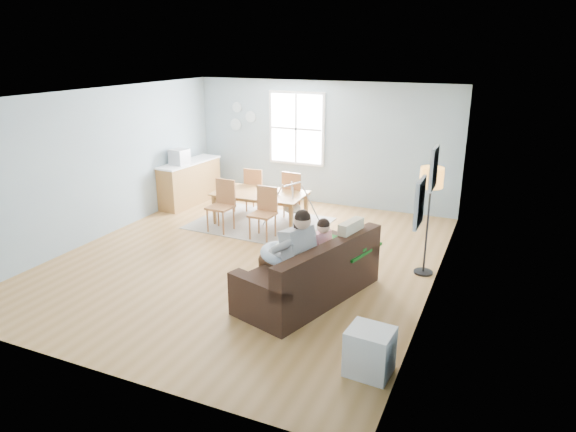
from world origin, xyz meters
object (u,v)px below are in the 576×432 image
at_px(sofa, 312,277).
at_px(baby_swing, 292,207).
at_px(monitor, 179,157).
at_px(counter, 190,182).
at_px(chair_nw, 255,187).
at_px(floor_lamp, 431,187).
at_px(chair_sw, 223,202).
at_px(chair_se, 265,209).
at_px(father, 290,252).
at_px(dining_table, 260,208).
at_px(chair_ne, 294,191).
at_px(toddler, 317,242).
at_px(storage_cube, 369,351).

xyz_separation_m(sofa, baby_swing, (-1.48, 2.72, 0.07)).
relative_size(sofa, monitor, 6.11).
relative_size(counter, baby_swing, 1.61).
distance_m(chair_nw, monitor, 1.79).
bearing_deg(monitor, floor_lamp, -14.34).
xyz_separation_m(chair_sw, chair_se, (0.91, -0.04, -0.02)).
height_order(father, dining_table, father).
xyz_separation_m(chair_nw, monitor, (-1.67, -0.32, 0.57)).
bearing_deg(chair_nw, chair_ne, -2.66).
bearing_deg(chair_ne, monitor, -173.80).
xyz_separation_m(dining_table, baby_swing, (0.64, 0.15, 0.06)).
xyz_separation_m(sofa, chair_se, (-1.69, 1.92, 0.23)).
xyz_separation_m(sofa, toddler, (-0.02, 0.22, 0.45)).
bearing_deg(dining_table, monitor, 168.82).
bearing_deg(baby_swing, chair_se, -104.74).
bearing_deg(chair_ne, dining_table, -128.53).
relative_size(dining_table, chair_se, 1.90).
relative_size(sofa, chair_nw, 2.48).
relative_size(floor_lamp, chair_se, 1.78).
bearing_deg(floor_lamp, monitor, 165.66).
height_order(toddler, floor_lamp, floor_lamp).
bearing_deg(monitor, father, -38.34).
bearing_deg(storage_cube, dining_table, 129.95).
distance_m(sofa, father, 0.56).
height_order(chair_sw, baby_swing, chair_sw).
bearing_deg(toddler, monitor, 147.52).
height_order(sofa, storage_cube, sofa).
distance_m(storage_cube, chair_nw, 5.93).
height_order(father, baby_swing, father).
bearing_deg(father, storage_cube, -38.42).
height_order(father, chair_sw, father).
xyz_separation_m(sofa, floor_lamp, (1.30, 1.48, 1.09)).
xyz_separation_m(father, counter, (-3.97, 3.47, -0.27)).
height_order(dining_table, chair_ne, chair_ne).
bearing_deg(father, monitor, 141.66).
bearing_deg(dining_table, floor_lamp, -19.98).
xyz_separation_m(sofa, monitor, (-4.21, 2.89, 0.81)).
bearing_deg(chair_ne, storage_cube, -58.15).
height_order(chair_sw, chair_nw, chair_sw).
height_order(chair_se, monitor, monitor).
bearing_deg(baby_swing, dining_table, -166.74).
bearing_deg(sofa, dining_table, 129.50).
relative_size(floor_lamp, chair_ne, 1.72).
bearing_deg(counter, father, -41.20).
distance_m(chair_se, chair_nw, 1.55).
height_order(floor_lamp, storage_cube, floor_lamp).
bearing_deg(storage_cube, sofa, 130.77).
distance_m(counter, baby_swing, 2.77).
relative_size(dining_table, chair_nw, 1.88).
height_order(chair_se, chair_nw, chair_nw).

